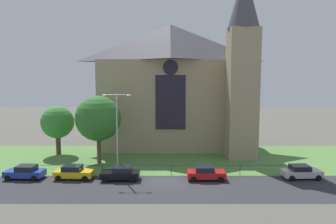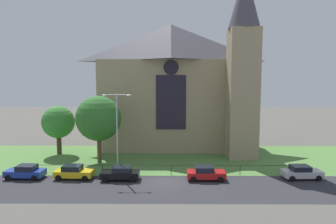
{
  "view_description": "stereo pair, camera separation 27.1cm",
  "coord_description": "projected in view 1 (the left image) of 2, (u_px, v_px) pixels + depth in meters",
  "views": [
    {
      "loc": [
        0.3,
        -32.06,
        11.01
      ],
      "look_at": [
        0.27,
        8.0,
        6.76
      ],
      "focal_mm": 32.55,
      "sensor_mm": 36.0,
      "label": 1
    },
    {
      "loc": [
        0.57,
        -32.06,
        11.01
      ],
      "look_at": [
        0.27,
        8.0,
        6.76
      ],
      "focal_mm": 32.55,
      "sensor_mm": 36.0,
      "label": 2
    }
  ],
  "objects": [
    {
      "name": "parked_car_yellow",
      "position": [
        74.0,
        172.0,
        33.96
      ],
      "size": [
        4.27,
        2.16,
        1.51
      ],
      "rotation": [
        0.0,
        0.0,
        -0.04
      ],
      "color": "gold",
      "rests_on": "ground"
    },
    {
      "name": "church_building",
      "position": [
        175.0,
        84.0,
        49.89
      ],
      "size": [
        23.2,
        16.2,
        26.0
      ],
      "color": "tan",
      "rests_on": "ground"
    },
    {
      "name": "streetlamp_near",
      "position": [
        117.0,
        124.0,
        34.81
      ],
      "size": [
        3.37,
        0.26,
        9.51
      ],
      "color": "#B2B2B7",
      "rests_on": "ground"
    },
    {
      "name": "grass_verge",
      "position": [
        166.0,
        162.0,
        41.0
      ],
      "size": [
        120.0,
        20.0,
        0.01
      ],
      "primitive_type": "cube",
      "color": "#517F3D",
      "rests_on": "ground"
    },
    {
      "name": "parked_car_silver",
      "position": [
        301.0,
        172.0,
        34.03
      ],
      "size": [
        4.28,
        2.18,
        1.51
      ],
      "rotation": [
        0.0,
        0.0,
        0.04
      ],
      "color": "#B7B7BC",
      "rests_on": "ground"
    },
    {
      "name": "tree_left_near",
      "position": [
        98.0,
        119.0,
        40.03
      ],
      "size": [
        5.97,
        5.97,
        8.94
      ],
      "color": "brown",
      "rests_on": "ground"
    },
    {
      "name": "road_asphalt",
      "position": [
        165.0,
        188.0,
        31.05
      ],
      "size": [
        120.0,
        8.0,
        0.01
      ],
      "primitive_type": "cube",
      "color": "#2D2D33",
      "rests_on": "ground"
    },
    {
      "name": "tree_left_far",
      "position": [
        58.0,
        122.0,
        44.68
      ],
      "size": [
        4.76,
        4.76,
        7.22
      ],
      "color": "#4C3823",
      "rests_on": "ground"
    },
    {
      "name": "ground",
      "position": [
        166.0,
        158.0,
        42.99
      ],
      "size": [
        160.0,
        160.0,
        0.0
      ],
      "primitive_type": "plane",
      "color": "#56544C"
    },
    {
      "name": "iron_railing",
      "position": [
        171.0,
        166.0,
        35.42
      ],
      "size": [
        32.22,
        0.07,
        1.13
      ],
      "color": "black",
      "rests_on": "ground"
    },
    {
      "name": "parked_car_blue",
      "position": [
        26.0,
        172.0,
        33.99
      ],
      "size": [
        4.28,
        2.19,
        1.51
      ],
      "rotation": [
        0.0,
        0.0,
        3.09
      ],
      "color": "#1E3899",
      "rests_on": "ground"
    },
    {
      "name": "parked_car_red",
      "position": [
        206.0,
        173.0,
        33.63
      ],
      "size": [
        4.21,
        2.04,
        1.51
      ],
      "rotation": [
        0.0,
        0.0,
        0.0
      ],
      "color": "#B21919",
      "rests_on": "ground"
    },
    {
      "name": "parked_car_black",
      "position": [
        121.0,
        173.0,
        33.53
      ],
      "size": [
        4.21,
        2.04,
        1.51
      ],
      "rotation": [
        0.0,
        0.0,
        3.15
      ],
      "color": "black",
      "rests_on": "ground"
    }
  ]
}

